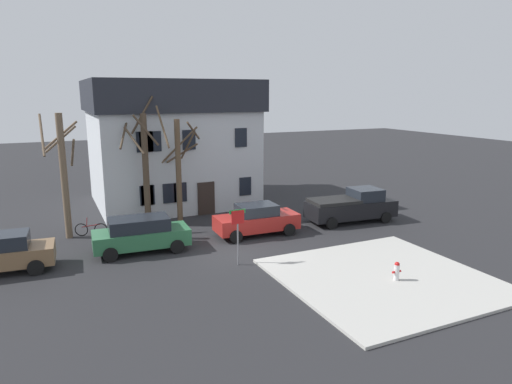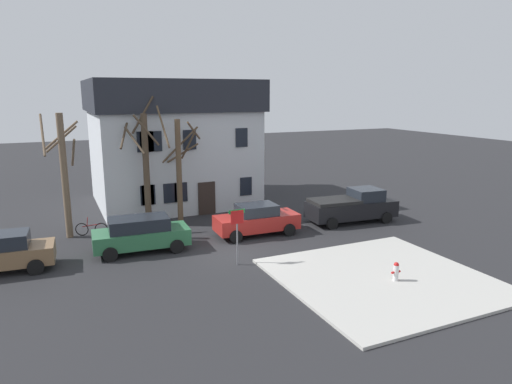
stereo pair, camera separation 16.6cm
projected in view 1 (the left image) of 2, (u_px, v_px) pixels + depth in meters
ground_plane at (234, 253)px, 22.13m from camera, size 120.00×120.00×0.00m
sidewalk_slab at (383, 278)px, 19.04m from camera, size 8.24×8.15×0.12m
building_main at (171, 141)px, 31.72m from camera, size 10.67×9.22×8.42m
tree_bare_near at (63, 172)px, 23.79m from camera, size 1.88×1.89×6.61m
tree_bare_mid at (144, 162)px, 26.07m from camera, size 2.59×2.57×7.44m
tree_bare_far at (179, 166)px, 26.48m from camera, size 2.45×2.87×6.89m
car_green_wagon at (141, 234)px, 22.18m from camera, size 4.64×2.24×1.72m
car_red_sedan at (257, 220)px, 24.82m from camera, size 4.59×2.07×1.70m
pickup_truck_black at (352, 206)px, 27.36m from camera, size 5.49×2.53×1.98m
fire_hydrant at (397, 271)px, 18.57m from camera, size 0.42×0.22×0.78m
street_sign_pole at (238, 226)px, 20.24m from camera, size 0.76×0.07×2.57m
bicycle_leaning at (91, 229)px, 24.72m from camera, size 1.64×0.70×1.03m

